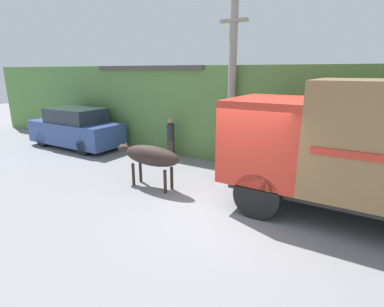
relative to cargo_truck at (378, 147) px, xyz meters
name	(u,v)px	position (x,y,z in m)	size (l,w,h in m)	color
ground_plane	(229,215)	(-2.78, -1.23, -1.76)	(60.00, 60.00, 0.00)	gray
hillside_embankment	(300,110)	(-2.78, 5.69, -0.02)	(32.00, 6.50, 3.48)	#568442
building_backdrop	(166,106)	(-8.14, 3.68, 0.00)	(5.22, 2.70, 3.49)	#99ADB7
cargo_truck	(378,147)	(0.00, 0.00, 0.00)	(6.26, 2.38, 3.13)	#2D2D2D
brown_cow	(150,156)	(-5.47, -0.80, -0.81)	(2.20, 0.58, 1.25)	#2D231E
parked_suv	(76,129)	(-11.32, 1.24, -0.93)	(4.40, 1.75, 1.73)	#334C8C
pedestrian_on_hill	(171,136)	(-6.72, 1.99, -0.89)	(0.32, 0.32, 1.55)	#38332D
utility_pole	(232,85)	(-4.36, 2.24, 1.08)	(0.90, 0.26, 5.49)	gray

